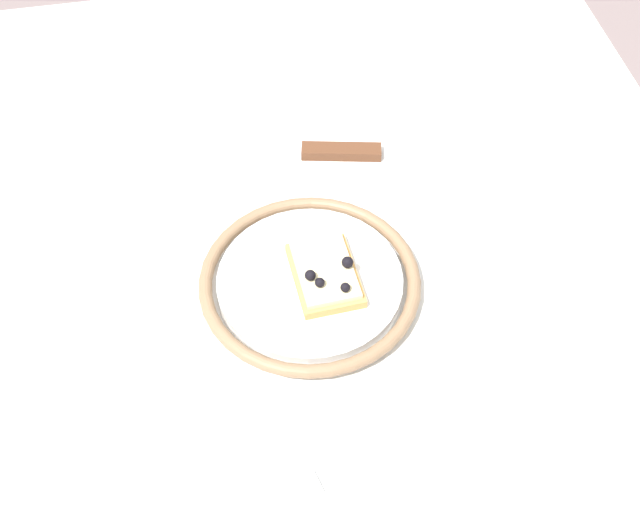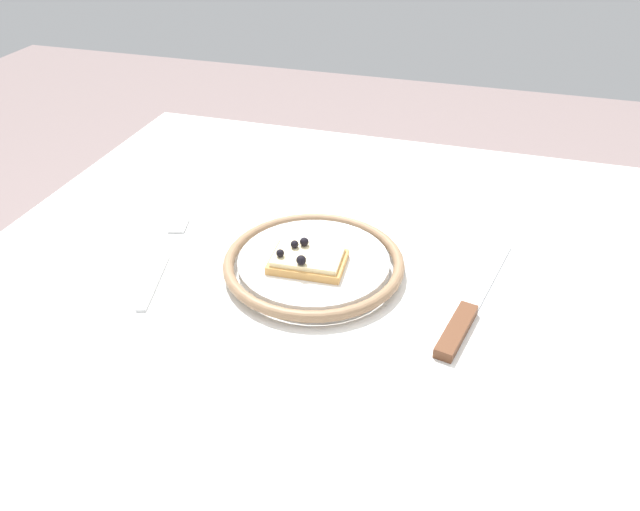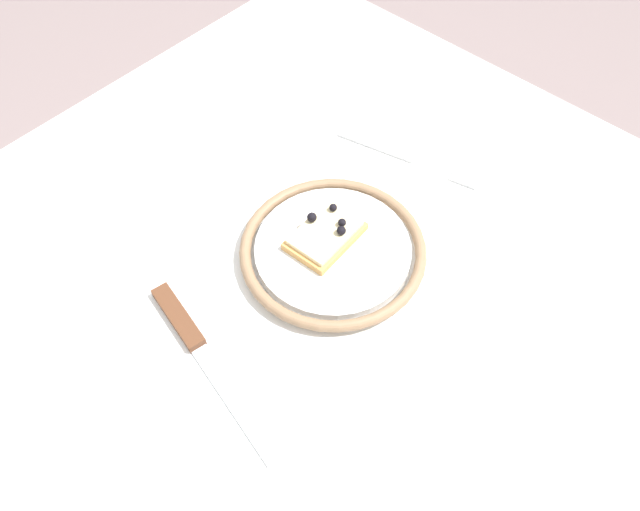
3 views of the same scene
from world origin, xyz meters
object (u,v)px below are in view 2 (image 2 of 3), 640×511
(knife, at_px, (466,314))
(fork, at_px, (164,259))
(dining_table, at_px, (348,347))
(plate, at_px, (314,263))
(pizza_slice_near, at_px, (307,260))

(knife, distance_m, fork, 0.37)
(dining_table, bearing_deg, fork, -176.04)
(plate, distance_m, fork, 0.19)
(dining_table, relative_size, knife, 4.03)
(dining_table, height_order, plate, plate)
(plate, bearing_deg, dining_table, -16.47)
(dining_table, distance_m, knife, 0.17)
(pizza_slice_near, height_order, fork, pizza_slice_near)
(pizza_slice_near, bearing_deg, dining_table, 1.49)
(plate, height_order, pizza_slice_near, pizza_slice_near)
(dining_table, relative_size, fork, 4.83)
(fork, bearing_deg, dining_table, 3.96)
(plate, xyz_separation_m, knife, (0.19, -0.04, -0.01))
(pizza_slice_near, height_order, knife, pizza_slice_near)
(dining_table, xyz_separation_m, pizza_slice_near, (-0.05, -0.00, 0.13))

